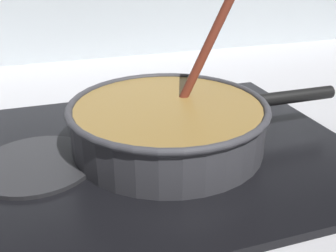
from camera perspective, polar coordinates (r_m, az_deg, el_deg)
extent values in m
cube|color=#B7B7BC|center=(0.47, -0.92, -17.22)|extent=(2.40, 1.60, 0.04)
cube|color=black|center=(0.60, 0.00, -3.43)|extent=(0.56, 0.48, 0.01)
torus|color=#592D0C|center=(0.60, 0.00, -2.59)|extent=(0.19, 0.19, 0.01)
cylinder|color=#262628|center=(0.58, -18.90, -5.33)|extent=(0.17, 0.17, 0.01)
cylinder|color=#38383D|center=(0.59, 0.00, 0.00)|extent=(0.29, 0.29, 0.07)
cylinder|color=olive|center=(0.58, 0.00, 0.36)|extent=(0.28, 0.28, 0.06)
torus|color=#38383D|center=(0.57, 0.00, 3.07)|extent=(0.30, 0.30, 0.01)
cylinder|color=black|center=(0.67, 18.12, 4.19)|extent=(0.15, 0.02, 0.02)
cylinder|color=beige|center=(0.58, 7.19, 2.24)|extent=(0.03, 0.03, 0.01)
cylinder|color=#EDD88C|center=(0.57, -0.26, 2.08)|extent=(0.03, 0.03, 0.01)
cylinder|color=#E5CC7A|center=(0.55, 2.20, 0.83)|extent=(0.03, 0.03, 0.01)
cylinder|color=#EDD88C|center=(0.58, -8.28, 1.91)|extent=(0.03, 0.03, 0.01)
cylinder|color=beige|center=(0.62, -0.08, 3.83)|extent=(0.03, 0.03, 0.01)
cylinder|color=maroon|center=(0.60, 7.27, 14.37)|extent=(0.13, 0.02, 0.25)
cube|color=brown|center=(0.61, 1.68, 2.91)|extent=(0.04, 0.03, 0.01)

